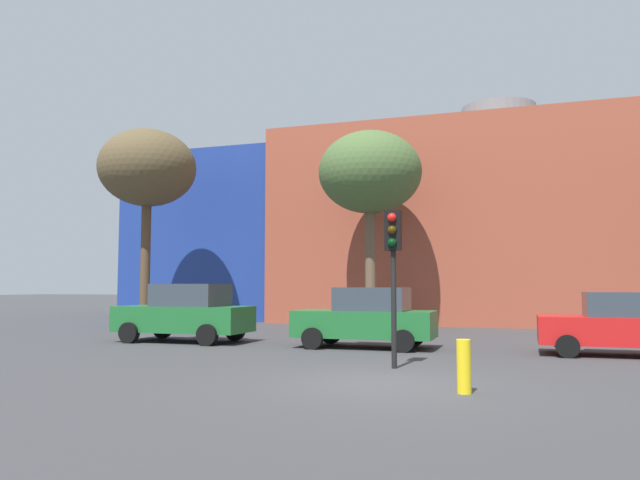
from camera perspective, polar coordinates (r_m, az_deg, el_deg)
ground_plane at (r=11.63m, az=5.90°, el=-13.30°), size 200.00×200.00×0.00m
building_backdrop at (r=34.41m, az=16.70°, el=0.75°), size 40.21×13.72×11.68m
parked_car_0 at (r=20.34m, az=-12.56°, el=-6.73°), size 4.35×2.13×1.88m
parked_car_1 at (r=18.01m, az=4.41°, el=-7.31°), size 4.09×2.01×1.77m
parked_car_2 at (r=17.65m, az=26.28°, el=-7.13°), size 3.82×1.88×1.66m
traffic_light_island at (r=13.59m, az=6.90°, el=-1.08°), size 0.37×0.37×3.51m
bare_tree_0 at (r=29.09m, az=-15.96°, el=6.42°), size 4.43×4.43×9.02m
bare_tree_2 at (r=25.67m, az=4.73°, el=6.24°), size 4.34×4.34×8.33m
bollard_yellow_0 at (r=10.72m, az=13.41°, el=-11.52°), size 0.24×0.24×0.91m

